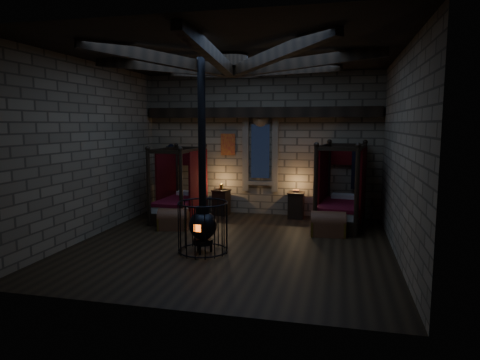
% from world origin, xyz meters
% --- Properties ---
extents(room, '(7.02, 7.02, 4.29)m').
position_xyz_m(room, '(-0.00, 0.09, 3.74)').
color(room, black).
rests_on(room, ground).
extents(bed_left, '(1.10, 1.99, 2.04)m').
position_xyz_m(bed_left, '(-2.11, 2.25, 0.50)').
color(bed_left, black).
rests_on(bed_left, ground).
extents(bed_right, '(1.36, 2.20, 2.17)m').
position_xyz_m(bed_right, '(2.39, 2.44, 0.54)').
color(bed_right, black).
rests_on(bed_right, ground).
extents(trunk_left, '(0.83, 0.61, 0.56)m').
position_xyz_m(trunk_left, '(-1.84, 1.06, 0.25)').
color(trunk_left, brown).
rests_on(trunk_left, ground).
extents(trunk_right, '(0.87, 0.59, 0.61)m').
position_xyz_m(trunk_right, '(2.08, 1.34, 0.27)').
color(trunk_right, brown).
rests_on(trunk_right, ground).
extents(nightstand_left, '(0.54, 0.52, 0.93)m').
position_xyz_m(nightstand_left, '(-1.11, 3.07, 0.39)').
color(nightstand_left, black).
rests_on(nightstand_left, ground).
extents(nightstand_right, '(0.48, 0.46, 0.83)m').
position_xyz_m(nightstand_right, '(1.12, 3.09, 0.39)').
color(nightstand_right, black).
rests_on(nightstand_right, ground).
extents(stove, '(1.06, 1.06, 4.05)m').
position_xyz_m(stove, '(-0.47, -0.68, 0.64)').
color(stove, black).
rests_on(stove, ground).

